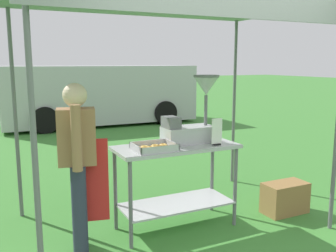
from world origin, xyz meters
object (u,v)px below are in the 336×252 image
(supply_crate, at_px, (285,198))
(donut_tray, at_px, (154,148))
(donut_cart, at_px, (176,168))
(van_silver, at_px, (99,94))
(menu_sign, at_px, (217,134))
(donut_fryer, at_px, (193,117))
(vendor, at_px, (78,159))
(stall_canopy, at_px, (172,8))

(supply_crate, bearing_deg, donut_tray, 175.81)
(donut_cart, bearing_deg, van_silver, 80.74)
(donut_tray, bearing_deg, supply_crate, -4.19)
(donut_tray, bearing_deg, van_silver, 78.62)
(donut_cart, xyz_separation_m, supply_crate, (1.36, -0.22, -0.48))
(donut_cart, height_order, menu_sign, menu_sign)
(donut_fryer, xyz_separation_m, van_silver, (0.94, 7.21, -0.32))
(vendor, bearing_deg, donut_cart, 3.46)
(donut_fryer, relative_size, menu_sign, 2.55)
(donut_cart, xyz_separation_m, vendor, (-1.05, -0.06, 0.24))
(menu_sign, bearing_deg, vendor, 175.72)
(supply_crate, xyz_separation_m, van_silver, (-0.17, 7.50, 0.69))
(stall_canopy, bearing_deg, donut_cart, -90.00)
(donut_fryer, height_order, vendor, donut_fryer)
(menu_sign, xyz_separation_m, supply_crate, (0.96, -0.04, -0.86))
(donut_cart, height_order, vendor, vendor)
(supply_crate, relative_size, van_silver, 0.10)
(vendor, bearing_deg, van_silver, 73.04)
(stall_canopy, relative_size, van_silver, 0.59)
(supply_crate, bearing_deg, van_silver, 91.32)
(vendor, height_order, van_silver, van_silver)
(donut_cart, distance_m, menu_sign, 0.57)
(stall_canopy, distance_m, supply_crate, 2.56)
(stall_canopy, xyz_separation_m, menu_sign, (0.40, -0.27, -1.29))
(donut_cart, bearing_deg, donut_fryer, 15.88)
(vendor, xyz_separation_m, supply_crate, (2.41, -0.15, -0.72))
(donut_fryer, bearing_deg, donut_cart, -164.12)
(van_silver, bearing_deg, donut_cart, -99.26)
(vendor, bearing_deg, donut_tray, -2.40)
(donut_fryer, bearing_deg, menu_sign, -57.29)
(donut_cart, relative_size, supply_crate, 2.47)
(stall_canopy, height_order, vendor, stall_canopy)
(menu_sign, bearing_deg, stall_canopy, 145.63)
(donut_fryer, bearing_deg, supply_crate, -14.33)
(stall_canopy, height_order, donut_fryer, stall_canopy)
(menu_sign, distance_m, supply_crate, 1.29)
(donut_cart, bearing_deg, donut_tray, -162.29)
(donut_fryer, height_order, van_silver, van_silver)
(menu_sign, height_order, van_silver, van_silver)
(supply_crate, distance_m, van_silver, 7.53)
(stall_canopy, relative_size, vendor, 1.99)
(vendor, distance_m, van_silver, 7.68)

